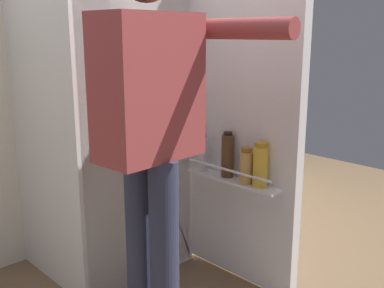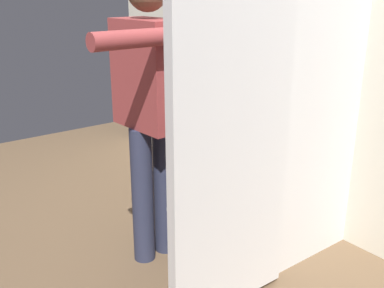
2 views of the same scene
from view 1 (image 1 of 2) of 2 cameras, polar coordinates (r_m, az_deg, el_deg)
kitchen_wall at (r=2.78m, az=-15.74°, el=13.30°), size 4.40×0.10×2.54m
refrigerator at (r=2.46m, az=-9.80°, el=4.53°), size 0.75×1.31×1.77m
person at (r=1.80m, az=-5.10°, el=3.03°), size 0.54×0.70×1.57m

